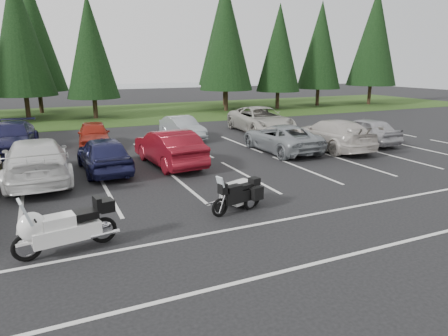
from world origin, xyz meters
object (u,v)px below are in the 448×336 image
car_near_4 (104,154)px  cargo_trailer (240,194)px  car_near_6 (281,138)px  car_near_8 (365,130)px  car_far_1 (12,138)px  car_far_2 (94,134)px  car_near_3 (36,160)px  car_far_3 (182,128)px  car_near_7 (332,134)px  car_near_5 (169,147)px  car_far_4 (261,120)px  adventure_motorcycle (237,192)px  touring_motorcycle (65,223)px

car_near_4 → cargo_trailer: bearing=116.6°
car_near_6 → car_near_8: (5.42, -0.16, 0.04)m
car_far_1 → car_far_2: (3.92, -0.33, -0.06)m
car_near_3 → car_far_2: bearing=-116.2°
car_far_3 → cargo_trailer: (-2.08, -11.73, -0.29)m
car_near_7 → car_far_2: bearing=-24.3°
car_far_2 → car_near_5: bearing=-60.6°
car_near_4 → car_near_7: car_near_7 is taller
car_near_3 → car_far_1: size_ratio=1.11×
car_near_3 → car_far_4: 14.55m
cargo_trailer → car_far_1: bearing=99.8°
car_near_3 → adventure_motorcycle: (5.44, -6.11, -0.20)m
car_near_4 → car_near_7: size_ratio=0.82×
car_far_2 → touring_motorcycle: bearing=-94.7°
adventure_motorcycle → car_far_2: bearing=89.5°
cargo_trailer → car_near_7: bearing=14.4°
car_near_4 → car_far_2: car_near_4 is taller
car_near_7 → adventure_motorcycle: bearing=38.6°
car_near_8 → car_far_2: size_ratio=1.08×
car_far_4 → car_far_2: bearing=-174.5°
car_near_6 → cargo_trailer: (-5.51, -6.35, -0.33)m
car_far_2 → car_near_7: bearing=-22.0°
touring_motorcycle → cargo_trailer: bearing=3.1°
car_near_4 → car_far_3: bearing=-135.0°
car_near_3 → car_far_4: bearing=-155.9°
car_far_2 → touring_motorcycle: size_ratio=1.49×
car_near_5 → touring_motorcycle: size_ratio=1.80×
car_near_4 → cargo_trailer: 6.82m
car_far_2 → adventure_motorcycle: (2.65, -11.95, -0.06)m
car_near_3 → car_near_7: car_near_3 is taller
car_far_1 → car_near_3: bearing=-73.7°
car_far_3 → car_far_4: size_ratio=0.68×
car_near_3 → cargo_trailer: 8.09m
car_near_4 → car_far_3: size_ratio=1.09×
car_near_6 → car_near_7: car_near_7 is taller
car_near_5 → adventure_motorcycle: car_near_5 is taller
car_near_7 → car_near_3: bearing=3.1°
car_far_4 → touring_motorcycle: size_ratio=2.23×
car_near_5 → car_near_6: car_near_5 is taller
car_far_4 → cargo_trailer: (-7.43, -11.75, -0.46)m
car_near_3 → car_near_5: size_ratio=1.18×
car_near_8 → touring_motorcycle: touring_motorcycle is taller
car_far_2 → car_far_4: size_ratio=0.67×
car_near_8 → touring_motorcycle: (-16.11, -7.35, 0.00)m
car_near_3 → car_far_3: 9.94m
car_near_8 → car_far_4: car_far_4 is taller
car_far_2 → car_far_3: car_far_2 is taller
touring_motorcycle → cargo_trailer: touring_motorcycle is taller
car_near_5 → cargo_trailer: car_near_5 is taller
car_far_3 → car_far_2: bearing=177.0°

